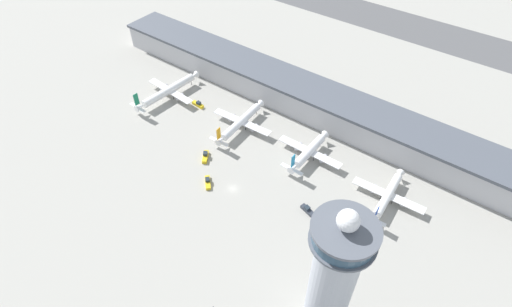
# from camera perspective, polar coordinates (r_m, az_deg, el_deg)

# --- Properties ---
(ground_plane) EXTENTS (1000.00, 1000.00, 0.00)m
(ground_plane) POSITION_cam_1_polar(r_m,az_deg,el_deg) (184.53, -3.35, -5.04)
(ground_plane) COLOR #9E9B93
(terminal_building) EXTENTS (272.95, 25.00, 16.34)m
(terminal_building) POSITION_cam_1_polar(r_m,az_deg,el_deg) (221.82, 8.15, 7.50)
(terminal_building) COLOR #B2B2B7
(terminal_building) RESTS_ON ground
(runway_strip) EXTENTS (409.42, 44.00, 0.01)m
(runway_strip) POSITION_cam_1_polar(r_m,az_deg,el_deg) (332.04, 20.17, 16.88)
(runway_strip) COLOR #515154
(runway_strip) RESTS_ON ground
(control_tower) EXTENTS (18.64, 18.64, 61.26)m
(control_tower) POSITION_cam_1_polar(r_m,az_deg,el_deg) (127.48, 10.94, -16.93)
(control_tower) COLOR #ADB2BC
(control_tower) RESTS_ON ground
(airplane_gate_alpha) EXTENTS (34.50, 45.51, 14.11)m
(airplane_gate_alpha) POSITION_cam_1_polar(r_m,az_deg,el_deg) (238.48, -12.38, 8.77)
(airplane_gate_alpha) COLOR white
(airplane_gate_alpha) RESTS_ON ground
(airplane_gate_bravo) EXTENTS (35.12, 39.86, 13.05)m
(airplane_gate_bravo) POSITION_cam_1_polar(r_m,az_deg,el_deg) (211.64, -2.17, 4.55)
(airplane_gate_bravo) COLOR white
(airplane_gate_bravo) RESTS_ON ground
(airplane_gate_charlie) EXTENTS (34.33, 32.31, 13.40)m
(airplane_gate_charlie) POSITION_cam_1_polar(r_m,az_deg,el_deg) (196.48, 7.59, 0.28)
(airplane_gate_charlie) COLOR white
(airplane_gate_charlie) RESTS_ON ground
(airplane_gate_delta) EXTENTS (33.00, 34.41, 11.72)m
(airplane_gate_delta) POSITION_cam_1_polar(r_m,az_deg,el_deg) (186.05, 18.32, -5.71)
(airplane_gate_delta) COLOR white
(airplane_gate_delta) RESTS_ON ground
(service_truck_catering) EXTENTS (7.99, 4.32, 2.64)m
(service_truck_catering) POSITION_cam_1_polar(r_m,az_deg,el_deg) (176.72, 7.42, -8.05)
(service_truck_catering) COLOR black
(service_truck_catering) RESTS_ON ground
(service_truck_fuel) EXTENTS (7.33, 7.29, 2.62)m
(service_truck_fuel) POSITION_cam_1_polar(r_m,az_deg,el_deg) (186.99, -6.90, -4.09)
(service_truck_fuel) COLOR black
(service_truck_fuel) RESTS_ON ground
(service_truck_baggage) EXTENTS (7.88, 2.77, 3.19)m
(service_truck_baggage) POSITION_cam_1_polar(r_m,az_deg,el_deg) (231.09, -8.28, 6.97)
(service_truck_baggage) COLOR black
(service_truck_baggage) RESTS_ON ground
(service_truck_water) EXTENTS (6.37, 7.94, 3.19)m
(service_truck_water) POSITION_cam_1_polar(r_m,az_deg,el_deg) (198.59, -7.24, -0.41)
(service_truck_water) COLOR black
(service_truck_water) RESTS_ON ground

